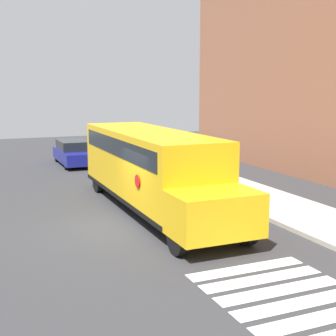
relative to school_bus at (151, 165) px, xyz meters
name	(u,v)px	position (x,y,z in m)	size (l,w,h in m)	color
ground_plane	(117,228)	(1.84, -1.90, -1.70)	(60.00, 60.00, 0.00)	#333335
sidewalk_strip	(281,206)	(1.84, 4.60, -1.63)	(44.00, 3.00, 0.15)	#B2ADA3
crosswalk_stripes	(310,310)	(8.94, 0.10, -1.70)	(5.40, 3.20, 0.01)	white
school_bus	(151,165)	(0.00, 0.00, 0.00)	(10.68, 2.57, 2.94)	yellow
parked_car	(74,153)	(-11.55, -0.51, -0.99)	(4.64, 1.83, 1.43)	navy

